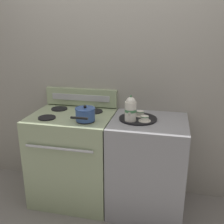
{
  "coord_description": "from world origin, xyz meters",
  "views": [
    {
      "loc": [
        0.56,
        -2.26,
        1.73
      ],
      "look_at": [
        0.07,
        -0.06,
        1.0
      ],
      "focal_mm": 42.0,
      "sensor_mm": 36.0,
      "label": 1
    }
  ],
  "objects_px": {
    "stove": "(74,157)",
    "teacup_left": "(140,114)",
    "creamer_jug": "(130,113)",
    "serving_tray": "(138,119)",
    "saucepan": "(85,114)",
    "teacup_right": "(145,119)",
    "teapot": "(131,109)"
  },
  "relations": [
    {
      "from": "teapot",
      "to": "teacup_left",
      "type": "relative_size",
      "value": 2.13
    },
    {
      "from": "teapot",
      "to": "stove",
      "type": "bearing_deg",
      "value": 173.15
    },
    {
      "from": "saucepan",
      "to": "teapot",
      "type": "bearing_deg",
      "value": 10.74
    },
    {
      "from": "teacup_left",
      "to": "serving_tray",
      "type": "bearing_deg",
      "value": -102.73
    },
    {
      "from": "teacup_left",
      "to": "creamer_jug",
      "type": "relative_size",
      "value": 1.52
    },
    {
      "from": "stove",
      "to": "teacup_left",
      "type": "relative_size",
      "value": 8.42
    },
    {
      "from": "saucepan",
      "to": "creamer_jug",
      "type": "height_order",
      "value": "saucepan"
    },
    {
      "from": "saucepan",
      "to": "serving_tray",
      "type": "distance_m",
      "value": 0.49
    },
    {
      "from": "teacup_right",
      "to": "creamer_jug",
      "type": "distance_m",
      "value": 0.18
    },
    {
      "from": "teacup_left",
      "to": "stove",
      "type": "bearing_deg",
      "value": -173.49
    },
    {
      "from": "stove",
      "to": "teacup_right",
      "type": "relative_size",
      "value": 8.42
    },
    {
      "from": "teacup_left",
      "to": "teacup_right",
      "type": "relative_size",
      "value": 1.0
    },
    {
      "from": "creamer_jug",
      "to": "teapot",
      "type": "bearing_deg",
      "value": -78.13
    },
    {
      "from": "creamer_jug",
      "to": "stove",
      "type": "bearing_deg",
      "value": -175.98
    },
    {
      "from": "stove",
      "to": "teacup_left",
      "type": "height_order",
      "value": "teacup_left"
    },
    {
      "from": "serving_tray",
      "to": "creamer_jug",
      "type": "distance_m",
      "value": 0.09
    },
    {
      "from": "teacup_left",
      "to": "teacup_right",
      "type": "height_order",
      "value": "same"
    },
    {
      "from": "teacup_left",
      "to": "teapot",
      "type": "bearing_deg",
      "value": -116.09
    },
    {
      "from": "creamer_jug",
      "to": "serving_tray",
      "type": "bearing_deg",
      "value": -16.17
    },
    {
      "from": "saucepan",
      "to": "serving_tray",
      "type": "bearing_deg",
      "value": 19.58
    },
    {
      "from": "stove",
      "to": "teapot",
      "type": "bearing_deg",
      "value": -6.85
    },
    {
      "from": "stove",
      "to": "creamer_jug",
      "type": "bearing_deg",
      "value": 4.02
    },
    {
      "from": "stove",
      "to": "saucepan",
      "type": "height_order",
      "value": "saucepan"
    },
    {
      "from": "serving_tray",
      "to": "teacup_left",
      "type": "xyz_separation_m",
      "value": [
        0.01,
        0.06,
        0.03
      ]
    },
    {
      "from": "serving_tray",
      "to": "teacup_right",
      "type": "xyz_separation_m",
      "value": [
        0.07,
        -0.07,
        0.03
      ]
    },
    {
      "from": "teapot",
      "to": "teacup_right",
      "type": "distance_m",
      "value": 0.15
    },
    {
      "from": "serving_tray",
      "to": "saucepan",
      "type": "bearing_deg",
      "value": -160.42
    },
    {
      "from": "stove",
      "to": "teapot",
      "type": "xyz_separation_m",
      "value": [
        0.59,
        -0.07,
        0.58
      ]
    },
    {
      "from": "stove",
      "to": "teapot",
      "type": "height_order",
      "value": "teapot"
    },
    {
      "from": "serving_tray",
      "to": "creamer_jug",
      "type": "bearing_deg",
      "value": 163.83
    },
    {
      "from": "serving_tray",
      "to": "teacup_right",
      "type": "height_order",
      "value": "teacup_right"
    },
    {
      "from": "saucepan",
      "to": "creamer_jug",
      "type": "distance_m",
      "value": 0.42
    }
  ]
}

